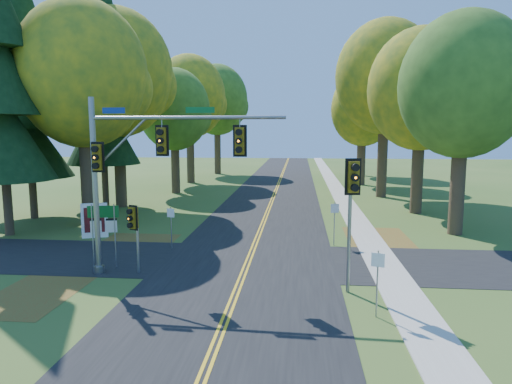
# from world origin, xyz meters

# --- Properties ---
(ground) EXTENTS (160.00, 160.00, 0.00)m
(ground) POSITION_xyz_m (0.00, 0.00, 0.00)
(ground) COLOR #30501C
(ground) RESTS_ON ground
(road_main) EXTENTS (8.00, 160.00, 0.02)m
(road_main) POSITION_xyz_m (0.00, 0.00, 0.01)
(road_main) COLOR black
(road_main) RESTS_ON ground
(road_cross) EXTENTS (60.00, 6.00, 0.02)m
(road_cross) POSITION_xyz_m (0.00, 2.00, 0.01)
(road_cross) COLOR black
(road_cross) RESTS_ON ground
(centerline_left) EXTENTS (0.10, 160.00, 0.01)m
(centerline_left) POSITION_xyz_m (-0.10, 0.00, 0.03)
(centerline_left) COLOR gold
(centerline_left) RESTS_ON road_main
(centerline_right) EXTENTS (0.10, 160.00, 0.01)m
(centerline_right) POSITION_xyz_m (0.10, 0.00, 0.03)
(centerline_right) COLOR gold
(centerline_right) RESTS_ON road_main
(sidewalk_east) EXTENTS (1.60, 160.00, 0.06)m
(sidewalk_east) POSITION_xyz_m (6.20, 0.00, 0.03)
(sidewalk_east) COLOR #9E998E
(sidewalk_east) RESTS_ON ground
(leaf_patch_w_near) EXTENTS (4.00, 6.00, 0.00)m
(leaf_patch_w_near) POSITION_xyz_m (-6.50, 4.00, 0.01)
(leaf_patch_w_near) COLOR brown
(leaf_patch_w_near) RESTS_ON ground
(leaf_patch_e) EXTENTS (3.50, 8.00, 0.00)m
(leaf_patch_e) POSITION_xyz_m (6.80, 6.00, 0.01)
(leaf_patch_e) COLOR brown
(leaf_patch_e) RESTS_ON ground
(leaf_patch_w_far) EXTENTS (3.00, 5.00, 0.00)m
(leaf_patch_w_far) POSITION_xyz_m (-7.50, -3.00, 0.01)
(leaf_patch_w_far) COLOR brown
(leaf_patch_w_far) RESTS_ON ground
(tree_w_a) EXTENTS (8.00, 8.00, 14.15)m
(tree_w_a) POSITION_xyz_m (-11.13, 9.38, 9.49)
(tree_w_a) COLOR #38281C
(tree_w_a) RESTS_ON ground
(tree_e_a) EXTENTS (7.20, 7.20, 12.73)m
(tree_e_a) POSITION_xyz_m (11.57, 8.77, 8.53)
(tree_e_a) COLOR #38281C
(tree_e_a) RESTS_ON ground
(tree_w_b) EXTENTS (8.60, 8.60, 15.38)m
(tree_w_b) POSITION_xyz_m (-11.72, 16.29, 10.37)
(tree_w_b) COLOR #38281C
(tree_w_b) RESTS_ON ground
(tree_e_b) EXTENTS (7.60, 7.60, 13.33)m
(tree_e_b) POSITION_xyz_m (10.97, 15.58, 8.90)
(tree_e_b) COLOR #38281C
(tree_e_b) RESTS_ON ground
(tree_w_c) EXTENTS (6.80, 6.80, 11.91)m
(tree_w_c) POSITION_xyz_m (-9.54, 24.47, 7.94)
(tree_w_c) COLOR #38281C
(tree_w_c) RESTS_ON ground
(tree_e_c) EXTENTS (8.80, 8.80, 15.79)m
(tree_e_c) POSITION_xyz_m (9.88, 23.69, 10.66)
(tree_e_c) COLOR #38281C
(tree_e_c) RESTS_ON ground
(tree_w_d) EXTENTS (8.20, 8.20, 14.56)m
(tree_w_d) POSITION_xyz_m (-10.13, 33.18, 9.78)
(tree_w_d) COLOR #38281C
(tree_w_d) RESTS_ON ground
(tree_e_d) EXTENTS (7.00, 7.00, 12.32)m
(tree_e_d) POSITION_xyz_m (9.26, 32.87, 8.24)
(tree_e_d) COLOR #38281C
(tree_e_d) RESTS_ON ground
(tree_w_e) EXTENTS (8.40, 8.40, 14.97)m
(tree_w_e) POSITION_xyz_m (-8.92, 44.09, 10.07)
(tree_w_e) COLOR #38281C
(tree_w_e) RESTS_ON ground
(tree_e_e) EXTENTS (7.80, 7.80, 13.74)m
(tree_e_e) POSITION_xyz_m (10.47, 43.58, 9.19)
(tree_e_e) COLOR #38281C
(tree_e_e) RESTS_ON ground
(pine_b) EXTENTS (5.60, 5.60, 17.31)m
(pine_b) POSITION_xyz_m (-16.00, 11.00, 8.16)
(pine_b) COLOR #38281C
(pine_b) RESTS_ON ground
(pine_c) EXTENTS (5.60, 5.60, 20.56)m
(pine_c) POSITION_xyz_m (-13.00, 16.00, 9.69)
(pine_c) COLOR #38281C
(pine_c) RESTS_ON ground
(traffic_mast) EXTENTS (8.19, 0.85, 7.43)m
(traffic_mast) POSITION_xyz_m (-4.16, -0.55, 4.78)
(traffic_mast) COLOR gray
(traffic_mast) RESTS_ON ground
(east_signal_pole) EXTENTS (0.59, 0.68, 5.09)m
(east_signal_pole) POSITION_xyz_m (4.24, -1.95, 3.86)
(east_signal_pole) COLOR gray
(east_signal_pole) RESTS_ON ground
(ped_signal_pole) EXTENTS (0.44, 0.54, 2.98)m
(ped_signal_pole) POSITION_xyz_m (-4.58, -0.39, 2.22)
(ped_signal_pole) COLOR #95979D
(ped_signal_pole) RESTS_ON ground
(route_sign_cluster) EXTENTS (1.32, 0.30, 2.87)m
(route_sign_cluster) POSITION_xyz_m (-6.24, 0.36, 2.02)
(route_sign_cluster) COLOR gray
(route_sign_cluster) RESTS_ON ground
(info_kiosk) EXTENTS (1.41, 0.67, 1.98)m
(info_kiosk) POSITION_xyz_m (-9.23, 5.83, 0.98)
(info_kiosk) COLOR white
(info_kiosk) RESTS_ON ground
(reg_sign_e_north) EXTENTS (0.44, 0.15, 2.32)m
(reg_sign_e_north) POSITION_xyz_m (4.20, 5.30, 1.59)
(reg_sign_e_north) COLOR gray
(reg_sign_e_north) RESTS_ON ground
(reg_sign_e_south) EXTENTS (0.41, 0.17, 2.24)m
(reg_sign_e_south) POSITION_xyz_m (4.89, -4.01, 1.54)
(reg_sign_e_south) COLOR gray
(reg_sign_e_south) RESTS_ON ground
(reg_sign_w) EXTENTS (0.41, 0.14, 2.18)m
(reg_sign_w) POSITION_xyz_m (-4.20, 3.83, 1.49)
(reg_sign_w) COLOR gray
(reg_sign_w) RESTS_ON ground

